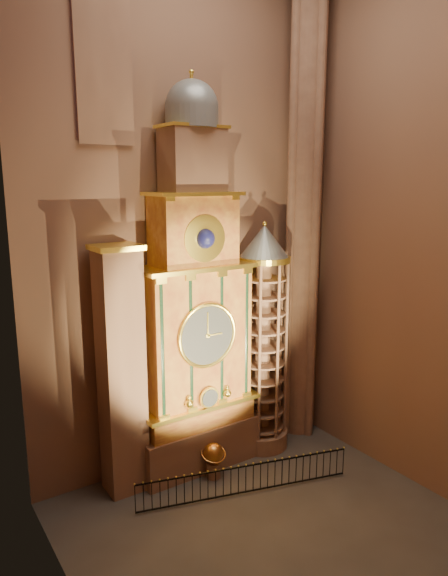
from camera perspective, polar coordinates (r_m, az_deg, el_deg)
floor at (r=21.21m, az=4.50°, el=-24.53°), size 14.00×14.00×0.00m
wall_back at (r=22.14m, az=-4.77°, el=7.74°), size 22.00×0.00×22.00m
wall_left at (r=13.90m, az=-18.11°, el=4.80°), size 0.00×22.00×22.00m
wall_right at (r=22.21m, az=19.43°, el=7.13°), size 0.00×22.00×22.00m
astronomical_clock at (r=21.98m, az=-3.26°, el=-3.71°), size 5.60×2.41×16.70m
portrait_tower at (r=21.05m, az=-11.33°, el=-9.03°), size 1.80×1.60×10.20m
stair_turret at (r=24.08m, az=4.33°, el=-5.84°), size 2.50×2.50×10.80m
gothic_pier at (r=24.91m, az=8.87°, el=8.10°), size 2.04×2.04×22.00m
stained_glass_window at (r=21.01m, az=-13.19°, el=22.34°), size 2.20×0.14×5.20m
celestial_globe at (r=23.16m, az=-1.19°, el=-18.26°), size 1.19×1.13×1.59m
iron_railing at (r=22.27m, az=2.44°, el=-20.48°), size 8.63×2.55×1.22m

